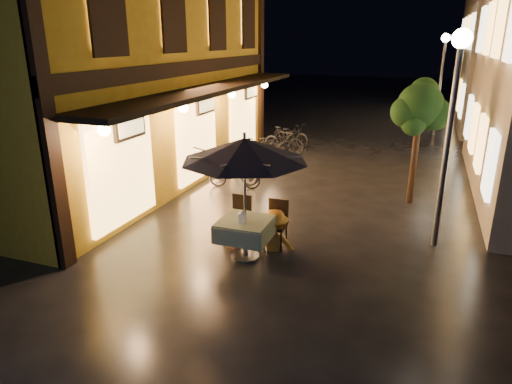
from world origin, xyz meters
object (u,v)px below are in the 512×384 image
at_px(table_lantern, 242,216).
at_px(bicycle_0, 234,174).
at_px(cafe_table, 245,229).
at_px(person_yellow, 275,211).
at_px(patio_umbrella, 244,150).
at_px(person_orange, 234,210).
at_px(streetlamp_near, 453,102).

relative_size(table_lantern, bicycle_0, 0.17).
xyz_separation_m(cafe_table, person_yellow, (0.40, 0.58, 0.22)).
bearing_deg(patio_umbrella, person_orange, 130.26).
relative_size(cafe_table, person_orange, 0.67).
bearing_deg(streetlamp_near, patio_umbrella, -151.56).
xyz_separation_m(patio_umbrella, table_lantern, (0.00, -0.14, -1.23)).
relative_size(person_orange, bicycle_0, 0.97).
distance_m(cafe_table, table_lantern, 0.36).
relative_size(cafe_table, person_yellow, 0.61).
height_order(patio_umbrella, table_lantern, patio_umbrella).
distance_m(person_orange, bicycle_0, 3.73).
relative_size(person_yellow, bicycle_0, 1.06).
bearing_deg(person_orange, person_yellow, -157.99).
height_order(streetlamp_near, patio_umbrella, streetlamp_near).
height_order(streetlamp_near, cafe_table, streetlamp_near).
height_order(cafe_table, person_orange, person_orange).
bearing_deg(person_yellow, streetlamp_near, -175.33).
height_order(table_lantern, person_orange, person_orange).
bearing_deg(streetlamp_near, cafe_table, -151.56).
relative_size(patio_umbrella, person_orange, 1.68).
distance_m(table_lantern, person_yellow, 0.83).
relative_size(patio_umbrella, table_lantern, 9.84).
bearing_deg(table_lantern, streetlamp_near, 30.21).
bearing_deg(table_lantern, person_yellow, 60.75).
xyz_separation_m(table_lantern, person_yellow, (0.40, 0.72, -0.11)).
bearing_deg(table_lantern, patio_umbrella, 90.00).
xyz_separation_m(table_lantern, person_orange, (-0.44, 0.66, -0.18)).
height_order(cafe_table, table_lantern, table_lantern).
relative_size(table_lantern, person_orange, 0.17).
bearing_deg(table_lantern, bicycle_0, 114.82).
bearing_deg(streetlamp_near, table_lantern, -149.79).
bearing_deg(person_orange, table_lantern, 141.51).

